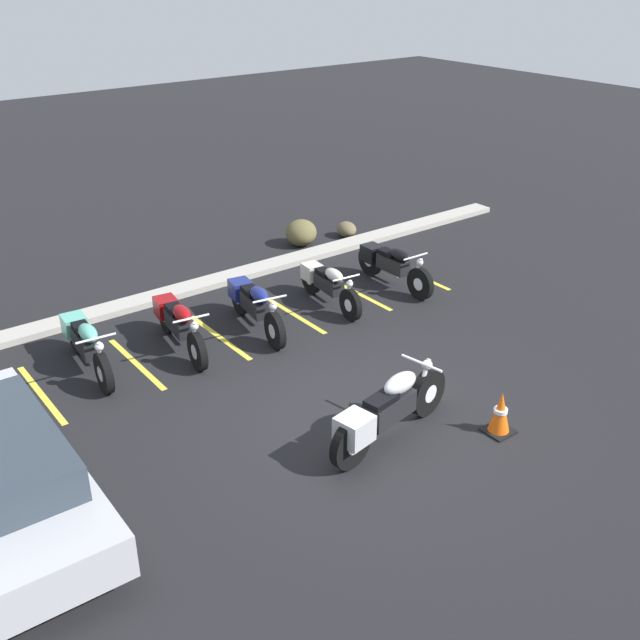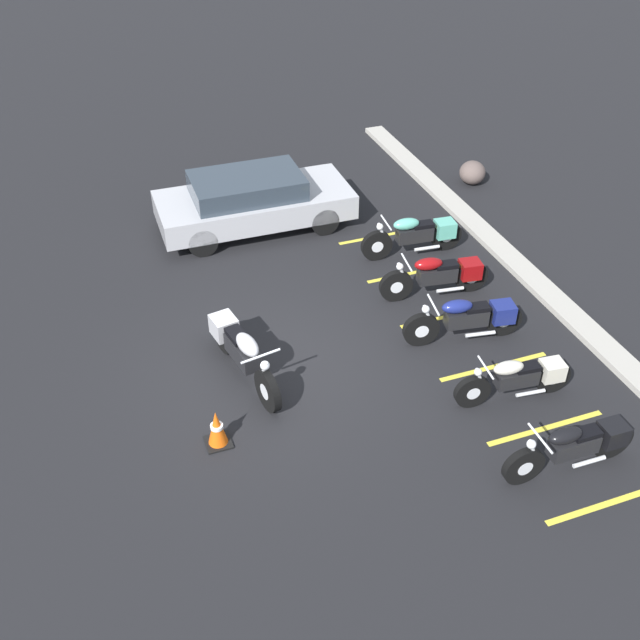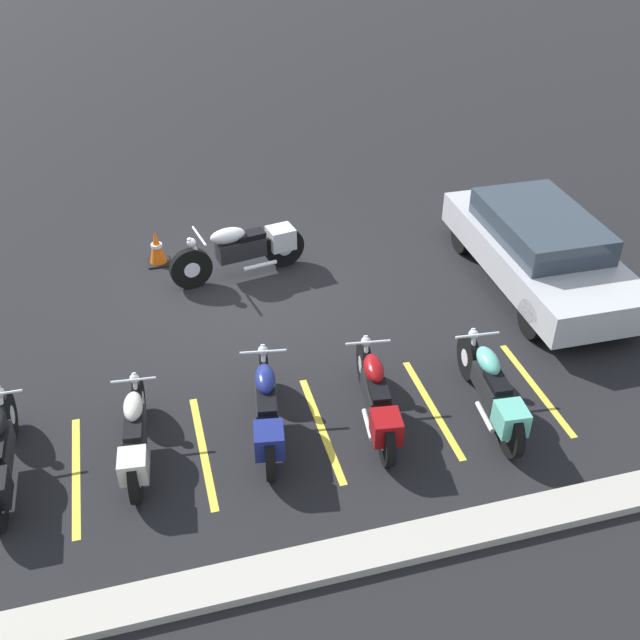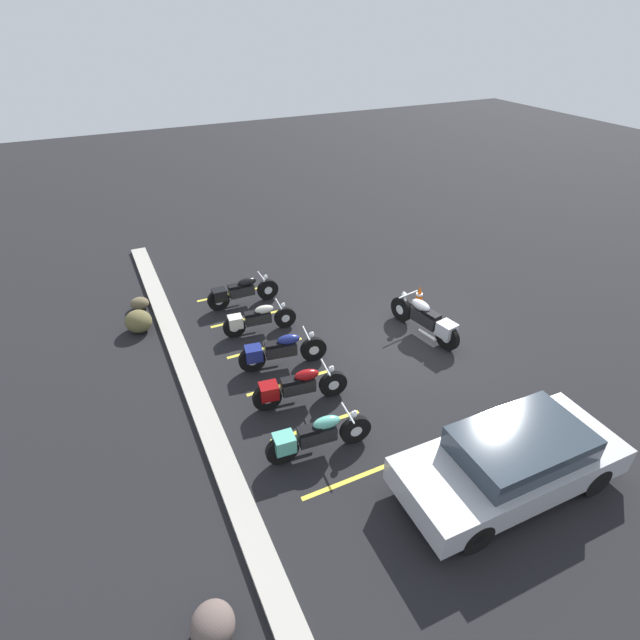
{
  "view_description": "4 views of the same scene",
  "coord_description": "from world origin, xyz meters",
  "px_view_note": "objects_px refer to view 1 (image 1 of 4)",
  "views": [
    {
      "loc": [
        -6.05,
        -6.94,
        6.25
      ],
      "look_at": [
        0.64,
        1.9,
        0.74
      ],
      "focal_mm": 42.0,
      "sensor_mm": 36.0,
      "label": 1
    },
    {
      "loc": [
        9.62,
        -2.66,
        8.57
      ],
      "look_at": [
        -0.01,
        0.85,
        0.83
      ],
      "focal_mm": 42.0,
      "sensor_mm": 36.0,
      "label": 2
    },
    {
      "loc": [
        1.63,
        10.77,
        7.01
      ],
      "look_at": [
        -0.67,
        2.27,
        0.8
      ],
      "focal_mm": 42.0,
      "sensor_mm": 36.0,
      "label": 3
    },
    {
      "loc": [
        -9.08,
        6.94,
        7.8
      ],
      "look_at": [
        1.13,
        2.09,
        0.55
      ],
      "focal_mm": 28.0,
      "sensor_mm": 36.0,
      "label": 4
    }
  ],
  "objects_px": {
    "parked_bike_1": "(178,323)",
    "traffic_cone": "(500,414)",
    "parked_bike_3": "(327,283)",
    "landscape_rock_0": "(346,229)",
    "parked_bike_2": "(254,304)",
    "parked_bike_4": "(391,264)",
    "parked_bike_0": "(86,342)",
    "landscape_rock_2": "(301,233)",
    "motorcycle_silver_featured": "(386,411)"
  },
  "relations": [
    {
      "from": "motorcycle_silver_featured",
      "to": "parked_bike_0",
      "type": "bearing_deg",
      "value": 108.73
    },
    {
      "from": "parked_bike_0",
      "to": "traffic_cone",
      "type": "distance_m",
      "value": 6.68
    },
    {
      "from": "parked_bike_0",
      "to": "parked_bike_2",
      "type": "bearing_deg",
      "value": 86.98
    },
    {
      "from": "motorcycle_silver_featured",
      "to": "parked_bike_0",
      "type": "height_order",
      "value": "motorcycle_silver_featured"
    },
    {
      "from": "motorcycle_silver_featured",
      "to": "parked_bike_3",
      "type": "height_order",
      "value": "motorcycle_silver_featured"
    },
    {
      "from": "parked_bike_0",
      "to": "parked_bike_1",
      "type": "height_order",
      "value": "parked_bike_0"
    },
    {
      "from": "parked_bike_4",
      "to": "traffic_cone",
      "type": "relative_size",
      "value": 3.36
    },
    {
      "from": "parked_bike_2",
      "to": "parked_bike_1",
      "type": "bearing_deg",
      "value": -86.97
    },
    {
      "from": "landscape_rock_2",
      "to": "traffic_cone",
      "type": "xyz_separation_m",
      "value": [
        -2.17,
        -7.86,
        -0.0
      ]
    },
    {
      "from": "parked_bike_2",
      "to": "landscape_rock_2",
      "type": "height_order",
      "value": "parked_bike_2"
    },
    {
      "from": "motorcycle_silver_featured",
      "to": "parked_bike_1",
      "type": "bearing_deg",
      "value": 92.5
    },
    {
      "from": "parked_bike_2",
      "to": "parked_bike_3",
      "type": "distance_m",
      "value": 1.68
    },
    {
      "from": "parked_bike_1",
      "to": "motorcycle_silver_featured",
      "type": "bearing_deg",
      "value": 20.42
    },
    {
      "from": "parked_bike_1",
      "to": "parked_bike_3",
      "type": "height_order",
      "value": "parked_bike_1"
    },
    {
      "from": "parked_bike_3",
      "to": "landscape_rock_0",
      "type": "distance_m",
      "value": 3.85
    },
    {
      "from": "parked_bike_3",
      "to": "parked_bike_4",
      "type": "relative_size",
      "value": 0.94
    },
    {
      "from": "parked_bike_1",
      "to": "parked_bike_3",
      "type": "xyz_separation_m",
      "value": [
        3.13,
        -0.15,
        -0.03
      ]
    },
    {
      "from": "parked_bike_1",
      "to": "parked_bike_4",
      "type": "bearing_deg",
      "value": 95.24
    },
    {
      "from": "traffic_cone",
      "to": "landscape_rock_0",
      "type": "bearing_deg",
      "value": 66.23
    },
    {
      "from": "motorcycle_silver_featured",
      "to": "landscape_rock_2",
      "type": "height_order",
      "value": "motorcycle_silver_featured"
    },
    {
      "from": "parked_bike_4",
      "to": "traffic_cone",
      "type": "bearing_deg",
      "value": -24.34
    },
    {
      "from": "motorcycle_silver_featured",
      "to": "parked_bike_1",
      "type": "relative_size",
      "value": 1.11
    },
    {
      "from": "parked_bike_3",
      "to": "landscape_rock_0",
      "type": "height_order",
      "value": "parked_bike_3"
    },
    {
      "from": "parked_bike_1",
      "to": "landscape_rock_2",
      "type": "height_order",
      "value": "parked_bike_1"
    },
    {
      "from": "parked_bike_2",
      "to": "parked_bike_4",
      "type": "relative_size",
      "value": 1.02
    },
    {
      "from": "landscape_rock_0",
      "to": "landscape_rock_2",
      "type": "relative_size",
      "value": 0.71
    },
    {
      "from": "landscape_rock_2",
      "to": "parked_bike_2",
      "type": "bearing_deg",
      "value": -137.23
    },
    {
      "from": "landscape_rock_0",
      "to": "parked_bike_0",
      "type": "bearing_deg",
      "value": -162.51
    },
    {
      "from": "landscape_rock_2",
      "to": "traffic_cone",
      "type": "bearing_deg",
      "value": -105.41
    },
    {
      "from": "motorcycle_silver_featured",
      "to": "parked_bike_4",
      "type": "relative_size",
      "value": 1.12
    },
    {
      "from": "parked_bike_3",
      "to": "parked_bike_2",
      "type": "bearing_deg",
      "value": -84.17
    },
    {
      "from": "parked_bike_3",
      "to": "landscape_rock_2",
      "type": "distance_m",
      "value": 3.28
    },
    {
      "from": "parked_bike_2",
      "to": "landscape_rock_0",
      "type": "height_order",
      "value": "parked_bike_2"
    },
    {
      "from": "parked_bike_1",
      "to": "traffic_cone",
      "type": "distance_m",
      "value": 5.65
    },
    {
      "from": "parked_bike_0",
      "to": "landscape_rock_2",
      "type": "xyz_separation_m",
      "value": [
        6.17,
        2.52,
        -0.16
      ]
    },
    {
      "from": "motorcycle_silver_featured",
      "to": "traffic_cone",
      "type": "bearing_deg",
      "value": -38.64
    },
    {
      "from": "parked_bike_0",
      "to": "landscape_rock_0",
      "type": "distance_m",
      "value": 7.74
    },
    {
      "from": "landscape_rock_0",
      "to": "traffic_cone",
      "type": "xyz_separation_m",
      "value": [
        -3.38,
        -7.67,
        0.12
      ]
    },
    {
      "from": "motorcycle_silver_featured",
      "to": "parked_bike_3",
      "type": "relative_size",
      "value": 1.19
    },
    {
      "from": "traffic_cone",
      "to": "parked_bike_4",
      "type": "bearing_deg",
      "value": 64.81
    },
    {
      "from": "motorcycle_silver_featured",
      "to": "parked_bike_4",
      "type": "xyz_separation_m",
      "value": [
        3.78,
        4.09,
        -0.06
      ]
    },
    {
      "from": "landscape_rock_2",
      "to": "landscape_rock_0",
      "type": "bearing_deg",
      "value": -8.95
    },
    {
      "from": "parked_bike_0",
      "to": "parked_bike_1",
      "type": "distance_m",
      "value": 1.57
    },
    {
      "from": "parked_bike_1",
      "to": "traffic_cone",
      "type": "height_order",
      "value": "parked_bike_1"
    },
    {
      "from": "parked_bike_1",
      "to": "parked_bike_2",
      "type": "relative_size",
      "value": 0.99
    },
    {
      "from": "parked_bike_4",
      "to": "traffic_cone",
      "type": "distance_m",
      "value": 5.4
    },
    {
      "from": "traffic_cone",
      "to": "landscape_rock_2",
      "type": "bearing_deg",
      "value": 74.59
    },
    {
      "from": "motorcycle_silver_featured",
      "to": "parked_bike_0",
      "type": "distance_m",
      "value": 5.2
    },
    {
      "from": "motorcycle_silver_featured",
      "to": "landscape_rock_0",
      "type": "bearing_deg",
      "value": 44.5
    },
    {
      "from": "parked_bike_3",
      "to": "landscape_rock_0",
      "type": "bearing_deg",
      "value": 141.21
    }
  ]
}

